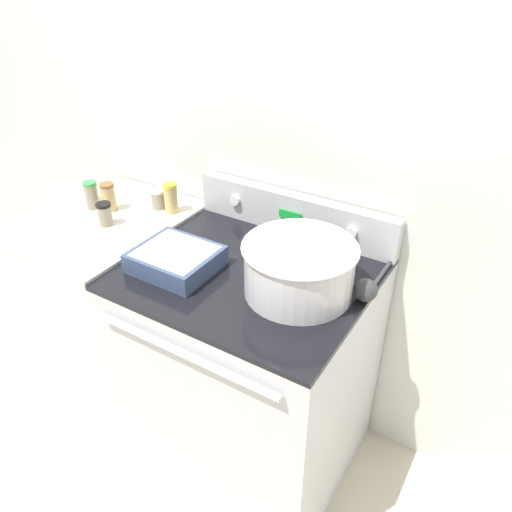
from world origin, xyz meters
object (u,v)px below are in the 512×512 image
at_px(spice_jar_white_cap, 159,198).
at_px(spice_jar_brown_cap, 109,197).
at_px(spice_jar_red_cap, 92,191).
at_px(spice_jar_green_cap, 92,195).
at_px(casserole_dish, 176,258).
at_px(mixing_bowl, 299,267).
at_px(spice_jar_yellow_cap, 171,198).
at_px(spice_jar_black_cap, 105,214).
at_px(ladle, 367,289).

bearing_deg(spice_jar_white_cap, spice_jar_brown_cap, -141.88).
bearing_deg(spice_jar_brown_cap, spice_jar_red_cap, 166.83).
height_order(spice_jar_green_cap, spice_jar_red_cap, spice_jar_green_cap).
relative_size(spice_jar_white_cap, spice_jar_red_cap, 1.05).
relative_size(casserole_dish, spice_jar_red_cap, 3.38).
distance_m(spice_jar_brown_cap, spice_jar_red_cap, 0.14).
xyz_separation_m(mixing_bowl, spice_jar_red_cap, (-1.04, 0.12, -0.04)).
relative_size(spice_jar_yellow_cap, spice_jar_black_cap, 1.34).
xyz_separation_m(spice_jar_brown_cap, spice_jar_red_cap, (-0.13, 0.03, -0.02)).
relative_size(ladle, spice_jar_black_cap, 3.35).
height_order(casserole_dish, spice_jar_red_cap, spice_jar_red_cap).
bearing_deg(spice_jar_yellow_cap, ladle, -7.80).
distance_m(casserole_dish, spice_jar_yellow_cap, 0.40).
bearing_deg(spice_jar_red_cap, spice_jar_white_cap, 17.41).
bearing_deg(spice_jar_white_cap, spice_jar_green_cap, -147.66).
bearing_deg(spice_jar_green_cap, spice_jar_yellow_cap, 25.47).
xyz_separation_m(spice_jar_white_cap, spice_jar_brown_cap, (-0.16, -0.12, 0.02)).
bearing_deg(spice_jar_green_cap, ladle, 1.04).
bearing_deg(spice_jar_yellow_cap, mixing_bowl, -16.69).
xyz_separation_m(spice_jar_brown_cap, spice_jar_green_cap, (-0.07, -0.02, -0.00)).
xyz_separation_m(spice_jar_green_cap, spice_jar_red_cap, (-0.06, 0.05, -0.02)).
distance_m(mixing_bowl, ladle, 0.22).
relative_size(ladle, spice_jar_brown_cap, 2.64).
bearing_deg(ladle, spice_jar_black_cap, -174.51).
bearing_deg(mixing_bowl, spice_jar_yellow_cap, 163.31).
distance_m(mixing_bowl, spice_jar_green_cap, 0.98).
height_order(spice_jar_black_cap, spice_jar_red_cap, spice_jar_black_cap).
xyz_separation_m(ladle, spice_jar_brown_cap, (-1.10, 0.00, 0.04)).
distance_m(spice_jar_yellow_cap, spice_jar_green_cap, 0.33).
bearing_deg(spice_jar_green_cap, spice_jar_white_cap, 32.34).
bearing_deg(spice_jar_yellow_cap, spice_jar_white_cap, 177.41).
bearing_deg(spice_jar_black_cap, spice_jar_yellow_cap, 56.38).
height_order(spice_jar_black_cap, spice_jar_brown_cap, spice_jar_brown_cap).
xyz_separation_m(casserole_dish, spice_jar_black_cap, (-0.41, 0.08, 0.02)).
xyz_separation_m(ladle, spice_jar_white_cap, (-0.95, 0.12, 0.02)).
bearing_deg(spice_jar_brown_cap, spice_jar_yellow_cap, 27.92).
height_order(spice_jar_yellow_cap, spice_jar_red_cap, spice_jar_yellow_cap).
bearing_deg(ladle, spice_jar_white_cap, 172.57).
bearing_deg(casserole_dish, spice_jar_white_cap, 138.07).
bearing_deg(ladle, mixing_bowl, -156.77).
bearing_deg(ladle, spice_jar_red_cap, 178.48).
bearing_deg(spice_jar_black_cap, spice_jar_red_cap, 148.29).
distance_m(spice_jar_black_cap, spice_jar_red_cap, 0.25).
relative_size(ladle, spice_jar_green_cap, 2.67).
distance_m(spice_jar_black_cap, spice_jar_green_cap, 0.17).
distance_m(spice_jar_yellow_cap, spice_jar_white_cap, 0.07).
height_order(spice_jar_brown_cap, spice_jar_red_cap, spice_jar_brown_cap).
distance_m(casserole_dish, ladle, 0.64).
xyz_separation_m(spice_jar_white_cap, spice_jar_red_cap, (-0.29, -0.09, -0.00)).
bearing_deg(spice_jar_red_cap, spice_jar_green_cap, -41.96).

